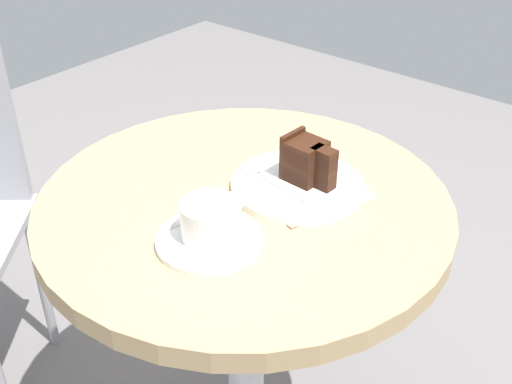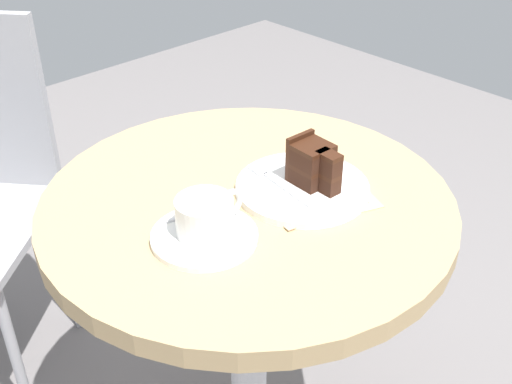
{
  "view_description": "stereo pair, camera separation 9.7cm",
  "coord_description": "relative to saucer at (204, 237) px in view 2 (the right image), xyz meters",
  "views": [
    {
      "loc": [
        -0.66,
        -0.57,
        1.27
      ],
      "look_at": [
        -0.02,
        -0.04,
        0.74
      ],
      "focal_mm": 45.0,
      "sensor_mm": 36.0,
      "label": 1
    },
    {
      "loc": [
        -0.59,
        -0.64,
        1.27
      ],
      "look_at": [
        -0.02,
        -0.04,
        0.74
      ],
      "focal_mm": 45.0,
      "sensor_mm": 36.0,
      "label": 2
    }
  ],
  "objects": [
    {
      "name": "fork",
      "position": [
        0.17,
        0.03,
        0.01
      ],
      "size": [
        0.04,
        0.16,
        0.0
      ],
      "rotation": [
        0.0,
        0.0,
        1.43
      ],
      "color": "silver",
      "rests_on": "cake_plate"
    },
    {
      "name": "napkin",
      "position": [
        0.2,
        -0.02,
        -0.0
      ],
      "size": [
        0.22,
        0.22,
        0.0
      ],
      "rotation": [
        0.0,
        0.0,
        2.76
      ],
      "color": "tan",
      "rests_on": "cafe_table"
    },
    {
      "name": "cafe_table",
      "position": [
        0.12,
        0.04,
        -0.13
      ],
      "size": [
        0.67,
        0.67,
        0.7
      ],
      "color": "tan",
      "rests_on": "ground"
    },
    {
      "name": "teaspoon",
      "position": [
        0.04,
        0.05,
        0.01
      ],
      "size": [
        0.11,
        0.04,
        0.0
      ],
      "rotation": [
        0.0,
        0.0,
        6.03
      ],
      "color": "silver",
      "rests_on": "saucer"
    },
    {
      "name": "saucer",
      "position": [
        0.0,
        0.0,
        0.0
      ],
      "size": [
        0.16,
        0.16,
        0.01
      ],
      "color": "white",
      "rests_on": "cafe_table"
    },
    {
      "name": "cake_slice",
      "position": [
        0.22,
        -0.02,
        0.04
      ],
      "size": [
        0.06,
        0.09,
        0.08
      ],
      "rotation": [
        0.0,
        0.0,
        4.66
      ],
      "color": "#381E14",
      "rests_on": "cake_plate"
    },
    {
      "name": "coffee_cup",
      "position": [
        0.01,
        0.0,
        0.03
      ],
      "size": [
        0.12,
        0.09,
        0.06
      ],
      "color": "white",
      "rests_on": "saucer"
    },
    {
      "name": "cake_plate",
      "position": [
        0.2,
        -0.01,
        0.0
      ],
      "size": [
        0.22,
        0.22,
        0.01
      ],
      "color": "white",
      "rests_on": "cafe_table"
    }
  ]
}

